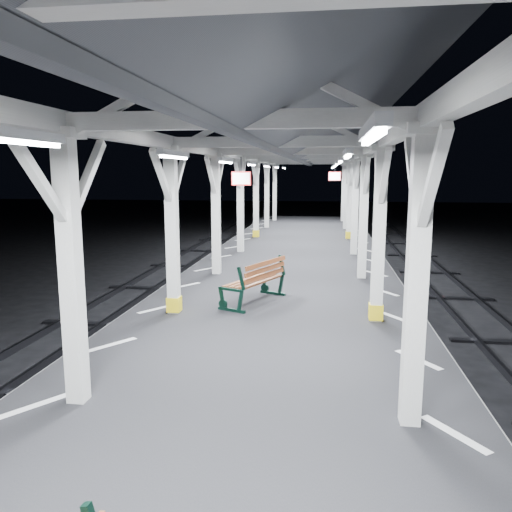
# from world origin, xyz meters

# --- Properties ---
(ground) EXTENTS (120.00, 120.00, 0.00)m
(ground) POSITION_xyz_m (0.00, 0.00, 0.00)
(ground) COLOR black
(ground) RESTS_ON ground
(platform) EXTENTS (6.00, 50.00, 1.00)m
(platform) POSITION_xyz_m (0.00, 0.00, 0.50)
(platform) COLOR black
(platform) RESTS_ON ground
(hazard_stripes_left) EXTENTS (1.00, 48.00, 0.01)m
(hazard_stripes_left) POSITION_xyz_m (-2.45, 0.00, 1.00)
(hazard_stripes_left) COLOR silver
(hazard_stripes_left) RESTS_ON platform
(hazard_stripes_right) EXTENTS (1.00, 48.00, 0.01)m
(hazard_stripes_right) POSITION_xyz_m (2.45, 0.00, 1.00)
(hazard_stripes_right) COLOR silver
(hazard_stripes_right) RESTS_ON platform
(canopy) EXTENTS (5.40, 49.00, 4.65)m
(canopy) POSITION_xyz_m (0.00, -0.02, 4.56)
(canopy) COLOR silver
(canopy) RESTS_ON platform
(bench_mid) EXTENTS (1.30, 1.89, 0.96)m
(bench_mid) POSITION_xyz_m (-0.43, 2.99, 1.51)
(bench_mid) COLOR black
(bench_mid) RESTS_ON platform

